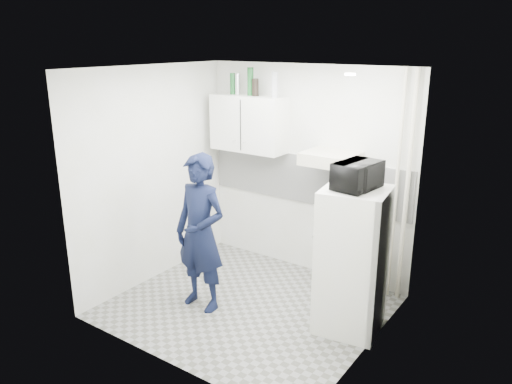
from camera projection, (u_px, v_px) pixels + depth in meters
The scene contains 22 objects.
floor at pixel (248, 306), 5.60m from camera, with size 2.80×2.80×0.00m, color gray.
ceiling at pixel (247, 68), 4.84m from camera, with size 2.80×2.80×0.00m, color white.
wall_back at pixel (306, 171), 6.20m from camera, with size 2.80×2.80×0.00m, color beige.
wall_left at pixel (153, 176), 5.99m from camera, with size 2.60×2.60×0.00m, color beige.
wall_right at pixel (374, 223), 4.45m from camera, with size 2.60×2.60×0.00m, color beige.
person at pixel (200, 233), 5.37m from camera, with size 0.64×0.42×1.74m, color black.
stove at pixel (344, 256), 5.89m from camera, with size 0.53×0.53×0.85m, color beige.
fridge at pixel (352, 261), 4.98m from camera, with size 0.62×0.62×1.50m, color white.
stove_top at pixel (346, 221), 5.76m from camera, with size 0.51×0.51×0.03m, color black.
saucepan at pixel (339, 216), 5.73m from camera, with size 0.16×0.16×0.09m, color silver.
microwave at pixel (357, 176), 4.73m from camera, with size 0.32×0.48×0.26m, color black.
bottle_b at pixel (233, 84), 6.31m from camera, with size 0.07×0.07×0.27m, color #144C1E.
bottle_c at pixel (237, 84), 6.27m from camera, with size 0.06×0.06×0.26m, color silver.
bottle_d at pixel (250, 82), 6.14m from camera, with size 0.08×0.08×0.34m, color #144C1E.
canister_a at pixel (255, 87), 6.12m from camera, with size 0.08×0.08×0.21m, color black.
bottle_e at pixel (275, 85), 5.95m from camera, with size 0.08×0.08×0.30m, color #B2B7BC.
upper_cabinet at pixel (249, 123), 6.31m from camera, with size 1.00×0.35×0.70m, color white.
range_hood at pixel (331, 159), 5.68m from camera, with size 0.60×0.50×0.14m, color beige.
backsplash at pixel (305, 179), 6.22m from camera, with size 2.74×0.03×0.60m, color white.
pipe_a at pixel (407, 190), 5.42m from camera, with size 0.05×0.05×2.60m, color beige.
pipe_b at pixel (396, 188), 5.49m from camera, with size 0.04×0.04×2.60m, color beige.
ceiling_spot_fixture at pixel (350, 74), 4.46m from camera, with size 0.10×0.10×0.02m, color white.
Camera 1 is at (2.93, -4.03, 2.87)m, focal length 35.00 mm.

